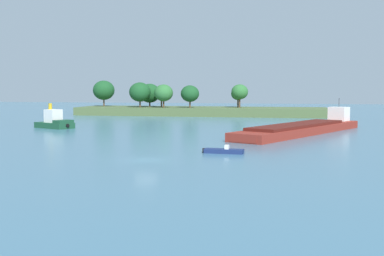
{
  "coord_description": "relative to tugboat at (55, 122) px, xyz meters",
  "views": [
    {
      "loc": [
        16.45,
        -52.96,
        8.12
      ],
      "look_at": [
        -0.98,
        29.94,
        1.2
      ],
      "focal_mm": 46.51,
      "sensor_mm": 36.0,
      "label": 1
    }
  ],
  "objects": [
    {
      "name": "ground_plane",
      "position": [
        30.92,
        -38.53,
        -1.25
      ],
      "size": [
        400.0,
        400.0,
        0.0
      ],
      "primitive_type": "plane",
      "color": "teal"
    },
    {
      "name": "treeline_island",
      "position": [
        15.87,
        51.36,
        1.53
      ],
      "size": [
        72.18,
        17.47,
        10.26
      ],
      "color": "#4C6038",
      "rests_on": "ground"
    },
    {
      "name": "tugboat",
      "position": [
        0.0,
        0.0,
        0.0
      ],
      "size": [
        9.0,
        7.04,
        4.92
      ],
      "color": "#19472D",
      "rests_on": "ground"
    },
    {
      "name": "cargo_barge",
      "position": [
        48.63,
        -1.74,
        -0.26
      ],
      "size": [
        22.56,
        37.55,
        5.97
      ],
      "color": "maroon",
      "rests_on": "ground"
    },
    {
      "name": "fishing_skiff",
      "position": [
        38.68,
        -30.97,
        -0.96
      ],
      "size": [
        5.18,
        1.75,
        1.04
      ],
      "color": "navy",
      "rests_on": "ground"
    }
  ]
}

